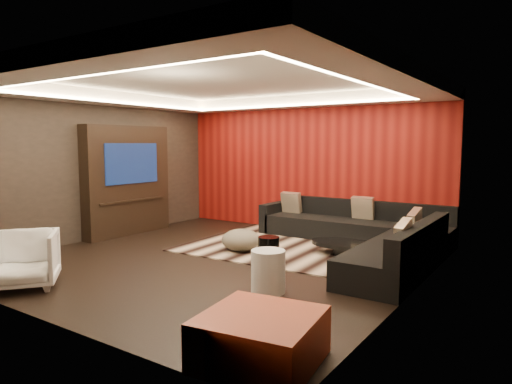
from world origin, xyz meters
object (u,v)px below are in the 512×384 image
Objects in this scene: coffee_table at (346,248)px; white_side_table at (268,271)px; sectional_sofa at (367,236)px; orange_ottoman at (260,338)px; armchair at (24,260)px; drum_stool at (269,249)px.

white_side_table is (-0.06, -2.30, 0.14)m from coffee_table.
white_side_table is at bearing -91.54° from coffee_table.
white_side_table is at bearing -94.68° from sectional_sofa.
sectional_sofa reaches higher than orange_ottoman.
armchair is at bearing 180.00° from orange_ottoman.
sectional_sofa is at bearing 71.19° from coffee_table.
coffee_table is 3.97m from orange_ottoman.
coffee_table is 1.28× the size of orange_ottoman.
armchair is (-2.70, -1.58, 0.10)m from white_side_table.
sectional_sofa reaches higher than armchair.
sectional_sofa is at bearing 58.76° from drum_stool.
drum_stool is at bearing 4.24° from armchair.
white_side_table is 0.57× the size of orange_ottoman.
armchair reaches higher than white_side_table.
drum_stool is 0.49× the size of armchair.
drum_stool is 0.11× the size of sectional_sofa.
white_side_table is at bearing -20.15° from armchair.
orange_ottoman is 0.26× the size of sectional_sofa.
armchair is (-2.76, -3.88, 0.24)m from coffee_table.
drum_stool is 0.42× the size of orange_ottoman.
drum_stool is 3.39m from armchair.
white_side_table is 2.79m from sectional_sofa.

